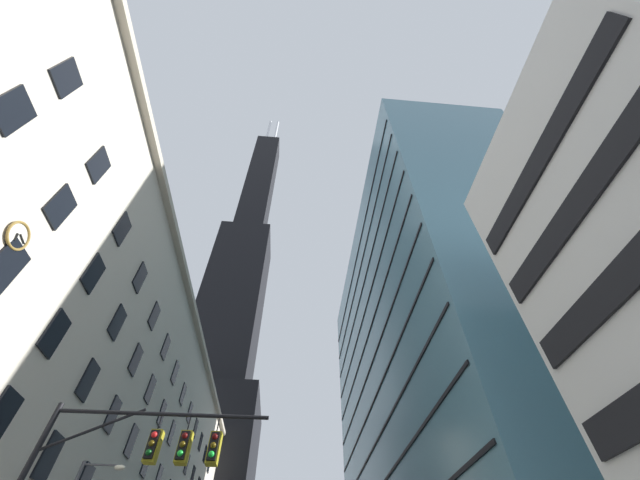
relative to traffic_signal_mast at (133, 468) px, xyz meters
The scene contains 4 objects.
station_building 32.23m from the traffic_signal_mast, 120.99° to the left, with size 18.12×75.68×28.85m.
dark_skyscraper 88.86m from the traffic_signal_mast, 100.51° to the left, with size 23.43×23.43×197.00m.
glass_office_midrise 40.47m from the traffic_signal_mast, 49.87° to the left, with size 16.52×49.53×49.79m.
traffic_signal_mast is the anchor object (origin of this frame).
Camera 1 is at (1.33, -8.94, 1.86)m, focal length 20.05 mm.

